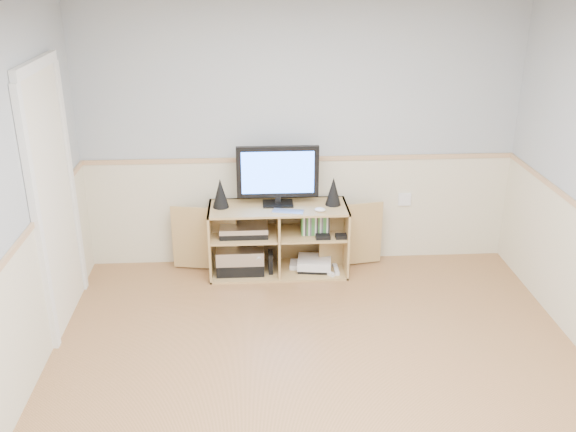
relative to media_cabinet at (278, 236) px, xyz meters
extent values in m
cube|color=tan|center=(0.22, -2.04, -0.34)|extent=(4.00, 4.50, 0.02)
cube|color=white|center=(0.22, -2.04, 2.18)|extent=(4.00, 4.50, 0.02)
cube|color=#A9B2B8|center=(0.22, 0.22, 0.92)|extent=(4.00, 0.02, 2.50)
cube|color=beige|center=(0.22, 0.20, 0.17)|extent=(4.00, 0.01, 1.00)
cube|color=tan|center=(0.22, 0.20, 0.69)|extent=(4.00, 0.02, 0.04)
cube|color=white|center=(-1.76, -0.74, 0.67)|extent=(0.03, 0.82, 2.00)
cube|color=tan|center=(0.00, -0.06, -0.32)|extent=(1.26, 0.47, 0.02)
cube|color=tan|center=(0.00, -0.06, 0.31)|extent=(1.26, 0.47, 0.02)
cube|color=tan|center=(-0.62, -0.06, -0.01)|extent=(0.02, 0.47, 0.65)
cube|color=tan|center=(0.62, -0.06, -0.01)|extent=(0.02, 0.47, 0.65)
cube|color=tan|center=(0.00, 0.17, -0.01)|extent=(1.26, 0.02, 0.65)
cube|color=tan|center=(0.00, -0.06, -0.01)|extent=(0.02, 0.45, 0.61)
cube|color=tan|center=(-0.32, -0.06, 0.05)|extent=(0.60, 0.43, 0.02)
cube|color=tan|center=(0.32, -0.06, 0.05)|extent=(0.60, 0.43, 0.02)
cube|color=tan|center=(-0.68, 0.01, -0.01)|extent=(0.61, 0.12, 0.61)
cube|color=tan|center=(0.68, 0.01, -0.01)|extent=(0.61, 0.12, 0.61)
cube|color=black|center=(0.00, -0.01, 0.33)|extent=(0.27, 0.18, 0.02)
cube|color=black|center=(0.00, -0.01, 0.37)|extent=(0.05, 0.04, 0.06)
cube|color=black|center=(0.00, -0.01, 0.63)|extent=(0.74, 0.05, 0.47)
cube|color=#306BFE|center=(0.00, -0.03, 0.63)|extent=(0.65, 0.01, 0.39)
cone|color=black|center=(-0.52, -0.04, 0.45)|extent=(0.15, 0.15, 0.27)
cone|color=black|center=(0.50, -0.04, 0.45)|extent=(0.14, 0.14, 0.26)
cube|color=silver|center=(0.08, -0.20, 0.32)|extent=(0.29, 0.17, 0.01)
ellipsoid|color=white|center=(0.37, -0.20, 0.34)|extent=(0.11, 0.09, 0.04)
cube|color=black|center=(-0.36, -0.06, -0.26)|extent=(0.44, 0.33, 0.11)
cube|color=silver|center=(-0.36, -0.06, -0.14)|extent=(0.44, 0.33, 0.13)
cube|color=black|center=(-0.32, -0.06, 0.08)|extent=(0.44, 0.30, 0.05)
cube|color=silver|center=(-0.32, -0.06, 0.13)|extent=(0.44, 0.30, 0.05)
cube|color=black|center=(-0.08, -0.11, -0.21)|extent=(0.04, 0.14, 0.20)
cube|color=white|center=(0.22, -0.03, -0.29)|extent=(0.23, 0.19, 0.05)
cube|color=black|center=(0.34, -0.08, -0.30)|extent=(0.33, 0.28, 0.03)
cube|color=white|center=(0.34, -0.08, -0.24)|extent=(0.34, 0.30, 0.08)
cube|color=white|center=(0.54, -0.16, -0.30)|extent=(0.04, 0.14, 0.03)
cube|color=white|center=(0.52, 0.00, -0.30)|extent=(0.09, 0.15, 0.03)
cube|color=#3F8C3F|center=(0.34, -0.08, 0.15)|extent=(0.26, 0.14, 0.19)
cube|color=white|center=(1.22, 0.19, 0.27)|extent=(0.12, 0.03, 0.12)
camera|label=1|loc=(-0.24, -5.45, 2.44)|focal=40.00mm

